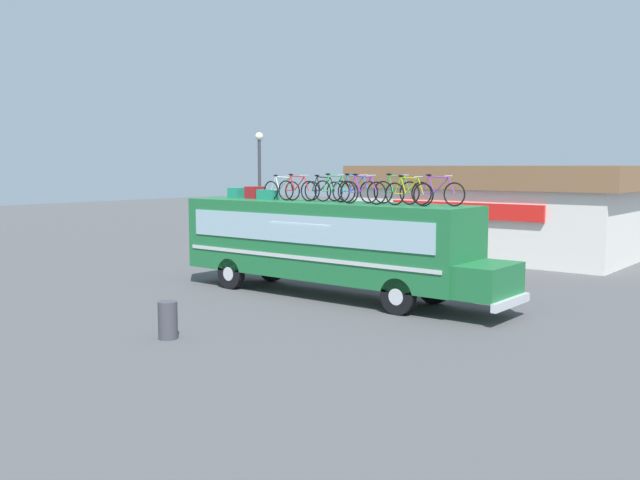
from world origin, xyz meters
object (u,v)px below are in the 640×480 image
object	(u,v)px
rooftop_bicycle_5	(355,191)
rooftop_bicycle_6	(363,191)
luggage_bag_1	(237,193)
rooftop_bicycle_1	(282,189)
luggage_bag_3	(268,194)
rooftop_bicycle_2	(297,190)
luggage_bag_2	(255,192)
rooftop_bicycle_9	(438,193)
bus	(328,241)
street_lamp	(260,182)
rooftop_bicycle_8	(409,193)
rooftop_bicycle_3	(323,190)
trash_bin	(168,320)
rooftop_bicycle_7	(396,191)
rooftop_bicycle_4	(334,190)

from	to	relation	value
rooftop_bicycle_5	rooftop_bicycle_6	size ratio (longest dim) A/B	1.04
luggage_bag_1	rooftop_bicycle_1	bearing A→B (deg)	-7.27
luggage_bag_3	rooftop_bicycle_2	world-z (taller)	rooftop_bicycle_2
luggage_bag_2	rooftop_bicycle_2	world-z (taller)	rooftop_bicycle_2
luggage_bag_3	rooftop_bicycle_9	size ratio (longest dim) A/B	0.41
bus	rooftop_bicycle_1	world-z (taller)	rooftop_bicycle_1
rooftop_bicycle_5	street_lamp	bearing A→B (deg)	152.36
rooftop_bicycle_8	rooftop_bicycle_9	xyz separation A→B (m)	(0.66, 0.54, 0.01)
rooftop_bicycle_5	rooftop_bicycle_3	bearing A→B (deg)	168.93
rooftop_bicycle_2	rooftop_bicycle_8	bearing A→B (deg)	-2.38
trash_bin	rooftop_bicycle_5	bearing A→B (deg)	85.70
rooftop_bicycle_7	luggage_bag_2	bearing A→B (deg)	179.59
luggage_bag_1	rooftop_bicycle_6	size ratio (longest dim) A/B	0.31
rooftop_bicycle_8	luggage_bag_3	bearing A→B (deg)	176.65
rooftop_bicycle_5	rooftop_bicycle_9	xyz separation A→B (m)	(2.91, 0.15, -0.00)
rooftop_bicycle_7	rooftop_bicycle_9	distance (m)	1.44
luggage_bag_3	rooftop_bicycle_6	xyz separation A→B (m)	(4.39, -0.46, 0.22)
rooftop_bicycle_4	rooftop_bicycle_6	bearing A→B (deg)	-17.10
rooftop_bicycle_3	rooftop_bicycle_6	distance (m)	2.33
luggage_bag_1	street_lamp	distance (m)	5.06
luggage_bag_2	trash_bin	distance (m)	8.85
luggage_bag_1	rooftop_bicycle_9	size ratio (longest dim) A/B	0.30
luggage_bag_1	rooftop_bicycle_9	bearing A→B (deg)	-0.20
luggage_bag_3	rooftop_bicycle_8	distance (m)	5.99
rooftop_bicycle_1	rooftop_bicycle_7	xyz separation A→B (m)	(4.47, 0.27, 0.03)
rooftop_bicycle_3	street_lamp	world-z (taller)	street_lamp
luggage_bag_2	rooftop_bicycle_4	distance (m)	3.82
rooftop_bicycle_5	rooftop_bicycle_4	bearing A→B (deg)	-174.90
rooftop_bicycle_7	trash_bin	size ratio (longest dim) A/B	1.77
rooftop_bicycle_5	trash_bin	xyz separation A→B (m)	(-0.54, -7.16, -3.04)
luggage_bag_1	rooftop_bicycle_4	size ratio (longest dim) A/B	0.32
bus	rooftop_bicycle_5	size ratio (longest dim) A/B	6.66
rooftop_bicycle_3	luggage_bag_2	bearing A→B (deg)	-177.78
rooftop_bicycle_3	rooftop_bicycle_8	bearing A→B (deg)	-10.39
rooftop_bicycle_1	rooftop_bicycle_7	size ratio (longest dim) A/B	0.98
luggage_bag_2	rooftop_bicycle_4	world-z (taller)	rooftop_bicycle_4
rooftop_bicycle_3	trash_bin	world-z (taller)	rooftop_bicycle_3
luggage_bag_3	rooftop_bicycle_3	xyz separation A→B (m)	(2.20, 0.34, 0.20)
rooftop_bicycle_1	rooftop_bicycle_6	world-z (taller)	rooftop_bicycle_6
rooftop_bicycle_7	street_lamp	world-z (taller)	street_lamp
rooftop_bicycle_6	trash_bin	size ratio (longest dim) A/B	1.84
rooftop_bicycle_7	rooftop_bicycle_8	xyz separation A→B (m)	(0.78, -0.53, -0.01)
luggage_bag_2	rooftop_bicycle_1	bearing A→B (deg)	-11.47
rooftop_bicycle_3	street_lamp	size ratio (longest dim) A/B	0.28
bus	luggage_bag_2	xyz separation A→B (m)	(-3.60, 0.29, 1.51)
bus	street_lamp	xyz separation A→B (m)	(-7.35, 4.47, 1.76)
luggage_bag_1	bus	bearing A→B (deg)	-3.69
bus	rooftop_bicycle_8	distance (m)	3.64
rooftop_bicycle_2	rooftop_bicycle_5	xyz separation A→B (m)	(2.24, 0.21, 0.01)
rooftop_bicycle_3	rooftop_bicycle_5	distance (m)	1.55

